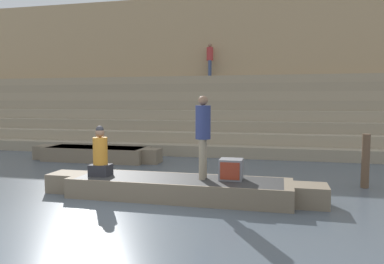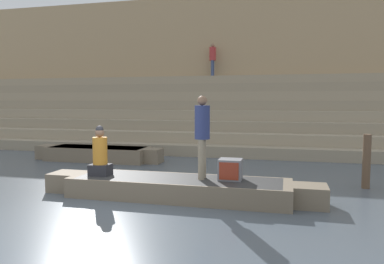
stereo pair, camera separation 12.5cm
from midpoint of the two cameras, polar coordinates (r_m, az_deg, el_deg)
ground_plane at (r=7.20m, az=-13.59°, el=-12.23°), size 120.00×120.00×0.00m
ghat_steps at (r=17.41m, az=3.45°, el=1.83°), size 36.00×5.91×3.31m
back_wall at (r=20.09m, az=4.94°, el=9.42°), size 34.20×1.28×7.44m
rowboat_main at (r=8.14m, az=-1.65°, el=-8.42°), size 6.10×1.37×0.42m
person_standing at (r=7.91m, az=2.02°, el=0.18°), size 0.32×0.32×1.77m
person_rowing at (r=8.57m, az=-13.42°, el=-3.44°), size 0.45×0.35×1.11m
tv_set at (r=7.96m, az=6.32°, el=-5.69°), size 0.48×0.44×0.44m
moored_boat_shore at (r=13.41m, az=-13.86°, el=-3.17°), size 4.61×1.19×0.48m
mooring_post at (r=9.86m, az=25.39°, el=-4.07°), size 0.18×0.18×1.30m
person_on_steps at (r=19.27m, az=3.35°, el=11.28°), size 0.33×0.33×1.63m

